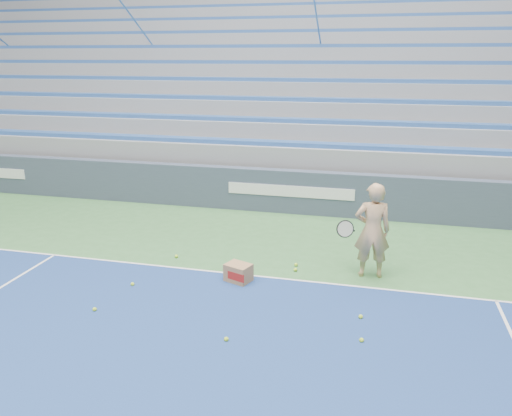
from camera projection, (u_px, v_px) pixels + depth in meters
The scene contains 12 objects.
sponsor_barrier at pixel (291, 192), 12.64m from camera, with size 30.00×0.32×1.10m.
bleachers at pixel (320, 100), 17.42m from camera, with size 31.00×9.15×7.30m.
tennis_player at pixel (372, 231), 8.86m from camera, with size 0.95×0.87×1.75m.
ball_box at pixel (238, 273), 8.84m from camera, with size 0.52×0.47×0.33m.
tennis_ball_0 at pixel (362, 340), 6.99m from camera, with size 0.07×0.07×0.07m, color #B9E12E.
tennis_ball_1 at pixel (133, 284), 8.69m from camera, with size 0.07×0.07×0.07m, color #B9E12E.
tennis_ball_2 at pixel (176, 256), 9.91m from camera, with size 0.07×0.07×0.07m, color #B9E12E.
tennis_ball_3 at pixel (296, 265), 9.51m from camera, with size 0.07×0.07×0.07m, color #B9E12E.
tennis_ball_4 at pixel (295, 270), 9.29m from camera, with size 0.07×0.07×0.07m, color #B9E12E.
tennis_ball_5 at pixel (361, 317), 7.61m from camera, with size 0.07×0.07×0.07m, color #B9E12E.
tennis_ball_6 at pixel (226, 339), 7.01m from camera, with size 0.07×0.07×0.07m, color #B9E12E.
tennis_ball_7 at pixel (95, 309), 7.83m from camera, with size 0.07×0.07×0.07m, color #B9E12E.
Camera 1 is at (2.05, 3.81, 3.85)m, focal length 35.00 mm.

